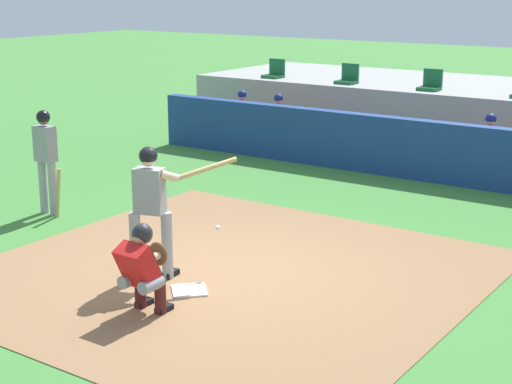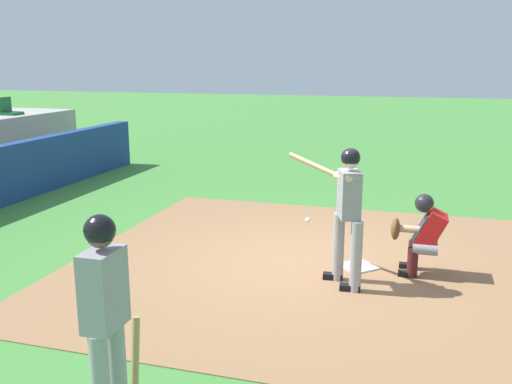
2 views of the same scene
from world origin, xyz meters
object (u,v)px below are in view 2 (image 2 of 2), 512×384
Objects in this scene: home_plate at (358,266)px; batter_at_plate at (347,208)px; stadium_seat_5 at (9,110)px; catcher_crouched at (422,232)px; on_deck_batter at (106,314)px.

home_plate is 0.24× the size of batter_at_plate.
home_plate is 0.92× the size of stadium_seat_5.
catcher_crouched is 12.30m from stadium_seat_5.
home_plate is at bearing 89.47° from catcher_crouched.
on_deck_batter reaches higher than home_plate.
stadium_seat_5 is at bearing 42.32° from on_deck_batter.
batter_at_plate is at bearing 171.44° from home_plate.
stadium_seat_5 is (5.42, 10.18, 1.51)m from home_plate.
batter_at_plate is at bearing 126.00° from catcher_crouched.
home_plate is 1.22m from batter_at_plate.
batter_at_plate is at bearing -121.17° from stadium_seat_5.
stadium_seat_5 is (9.64, 8.78, 0.51)m from on_deck_batter.
home_plate is 0.25× the size of on_deck_batter.
stadium_seat_5 is (5.42, 11.00, 0.93)m from catcher_crouched.
catcher_crouched is (0.67, -0.93, -0.43)m from batter_at_plate.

